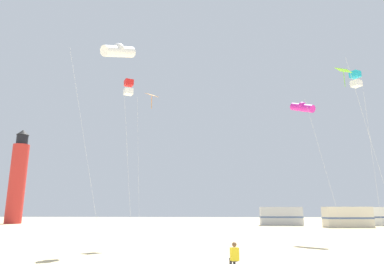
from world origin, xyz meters
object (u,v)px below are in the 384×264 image
Objects in this scene: kite_box_cyan at (356,79)px; rv_van_cream at (347,217)px; kite_flyer_standing at (234,256)px; kite_tube_magenta at (302,107)px; kite_tube_white at (119,51)px; rv_van_silver at (281,216)px; rv_van_white at (384,216)px; kite_diamond_lime at (346,78)px; kite_diamond_orange at (151,101)px; lighthouse_distant at (18,178)px; kite_box_scarlet at (129,88)px.

kite_box_cyan reaches higher than rv_van_cream.
kite_flyer_standing is 20.32m from kite_tube_magenta.
kite_tube_white reaches higher than kite_box_cyan.
rv_van_white is (16.09, 0.31, 0.00)m from rv_van_silver.
kite_diamond_lime is (8.48, 7.16, 10.67)m from kite_flyer_standing.
kite_tube_magenta reaches higher than kite_diamond_orange.
lighthouse_distant is (-42.86, 28.75, -3.81)m from kite_tube_magenta.
kite_box_cyan is 1.85× the size of rv_van_cream.
rv_van_cream is 9.84m from rv_van_white.
rv_van_silver is (10.42, 40.16, 0.78)m from kite_flyer_standing.
kite_flyer_standing is at bearing -101.71° from rv_van_silver.
kite_flyer_standing is at bearing -116.97° from kite_tube_magenta.
kite_tube_magenta is at bearing 95.24° from kite_diamond_lime.
kite_diamond_orange is (-15.49, 3.44, -0.30)m from kite_box_cyan.
kite_box_cyan is 1.01× the size of kite_diamond_lime.
kite_diamond_orange is (-5.79, 11.87, 10.71)m from kite_flyer_standing.
kite_tube_white is at bearing -54.30° from lighthouse_distant.
kite_box_scarlet is 37.77m from rv_van_cream.
rv_van_cream is (10.05, 27.54, -9.89)m from kite_diamond_lime.
kite_box_cyan is 1.87× the size of rv_van_silver.
kite_box_cyan is 15.87m from kite_diamond_orange.
kite_diamond_orange is 1.88× the size of rv_van_white.
kite_tube_magenta reaches higher than kite_diamond_lime.
kite_diamond_lime reaches higher than kite_flyer_standing.
kite_tube_white is (-0.75, -7.68, 0.80)m from kite_diamond_orange.
kite_tube_magenta is (13.53, 3.34, 0.32)m from kite_diamond_orange.
kite_box_cyan is 33.35m from rv_van_silver.
kite_flyer_standing is 0.09× the size of kite_tube_white.
kite_box_scarlet is 37.34m from rv_van_silver.
kite_diamond_orange is 0.94× the size of kite_tube_white.
lighthouse_distant is (-28.20, 35.33, -3.53)m from kite_box_scarlet.
kite_box_cyan reaches higher than rv_van_white.
kite_diamond_orange is 0.98× the size of kite_tube_magenta.
kite_flyer_standing is 16.93m from kite_box_cyan.
kite_diamond_lime is 30.94m from rv_van_cream.
rv_van_white is at bearing 31.44° from rv_van_cream.
kite_flyer_standing is 0.10× the size of kite_box_scarlet.
kite_tube_white reaches higher than rv_van_cream.
rv_van_silver is 9.77m from rv_van_cream.
kite_box_cyan is 16.62m from kite_box_scarlet.
kite_flyer_standing is 0.18× the size of rv_van_silver.
lighthouse_distant reaches higher than rv_van_silver.
kite_flyer_standing is at bearing -63.98° from kite_diamond_orange.
kite_diamond_orange is 34.80m from rv_van_cream.
kite_flyer_standing is 48.38m from rv_van_white.
lighthouse_distant is (-43.60, 36.79, -3.44)m from kite_diamond_lime.
kite_box_cyan reaches higher than kite_diamond_lime.
rv_van_cream is (18.52, 34.70, 0.78)m from kite_flyer_standing.
kite_tube_white is (-6.55, 4.20, 11.51)m from kite_flyer_standing.
rv_van_silver is (0.72, 31.73, -10.24)m from kite_box_cyan.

